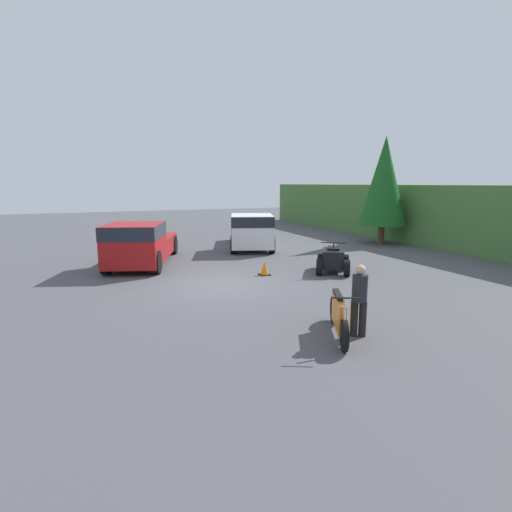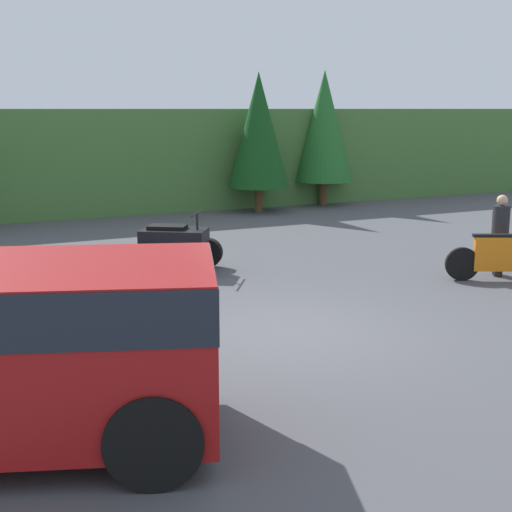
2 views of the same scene
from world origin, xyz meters
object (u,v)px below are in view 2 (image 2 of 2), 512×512
quad_atv (174,248)px  traffic_cone (191,292)px  rider_person (500,232)px  dirt_bike (506,257)px

quad_atv → traffic_cone: size_ratio=4.08×
quad_atv → traffic_cone: 2.78m
rider_person → traffic_cone: rider_person is taller
quad_atv → rider_person: 6.78m
quad_atv → rider_person: (5.95, -3.22, 0.41)m
dirt_bike → quad_atv: 6.80m
quad_atv → traffic_cone: bearing=-69.8°
rider_person → traffic_cone: size_ratio=3.06×
dirt_bike → traffic_cone: dirt_bike is taller
quad_atv → traffic_cone: (-0.62, -2.70, -0.25)m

